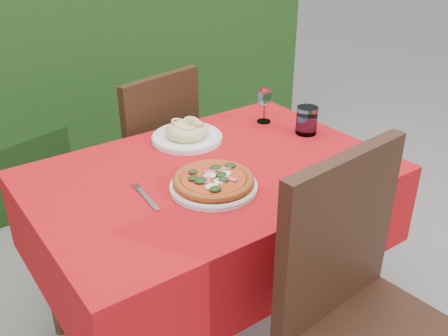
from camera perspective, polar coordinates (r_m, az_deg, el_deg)
ground at (r=2.23m, az=-1.22°, el=-17.37°), size 60.00×60.00×0.00m
hedge at (r=3.06m, az=-18.61°, el=13.78°), size 3.20×0.55×1.78m
dining_table at (r=1.86m, az=-1.40°, el=-4.27°), size 1.26×0.86×0.75m
chair_near at (r=1.50m, az=15.72°, el=-15.22°), size 0.50×0.50×1.02m
chair_far at (r=2.41m, az=-8.46°, el=1.73°), size 0.51×0.51×0.94m
pizza_plate at (r=1.65m, az=-1.19°, el=-1.65°), size 0.34×0.34×0.05m
pasta_plate at (r=2.00m, az=-4.26°, el=3.92°), size 0.28×0.28×0.08m
water_glass at (r=2.08m, az=9.42°, el=5.25°), size 0.09×0.09×0.11m
wine_glass at (r=2.15m, az=4.68°, el=8.05°), size 0.07×0.07×0.16m
fork at (r=1.62m, az=-8.69°, el=-3.54°), size 0.05×0.21×0.01m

